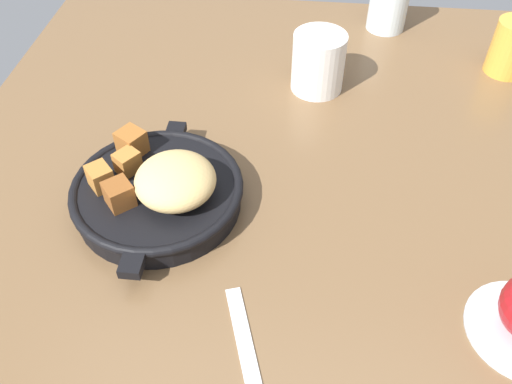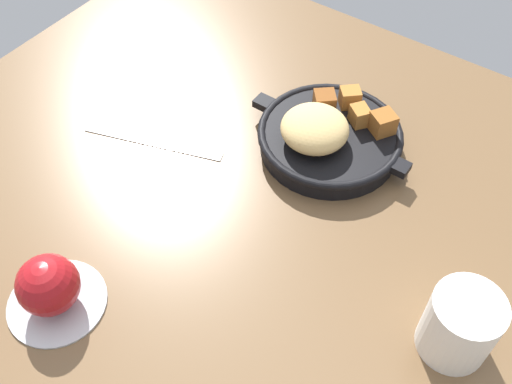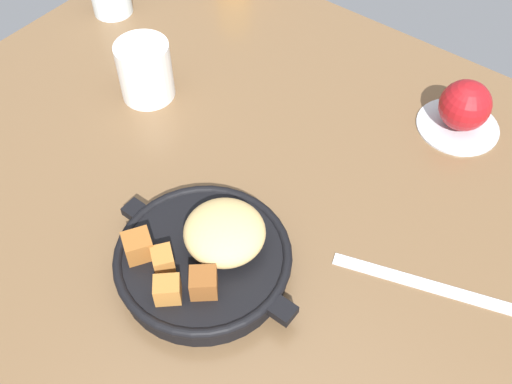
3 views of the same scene
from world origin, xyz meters
The scene contains 6 objects.
ground_plane centered at (0.00, 0.00, -1.20)cm, with size 111.63×86.43×2.40cm, color brown.
cast_iron_skillet centered at (0.37, -12.27, 2.70)cm, with size 25.18×20.92×7.76cm.
saucer_plate centered at (13.38, 28.12, 0.30)cm, with size 11.85×11.85×0.60cm, color #B7BABF.
red_apple centered at (13.38, 28.12, 4.23)cm, with size 7.27×7.27×7.27cm, color maroon.
butter_knife centered at (21.73, 1.47, 0.18)cm, with size 21.47×1.60×0.36cm, color silver.
ceramic_mug_white centered at (-27.07, 5.98, 4.49)cm, with size 7.95×7.95×8.98cm, color silver.
Camera 3 is at (28.46, -39.38, 62.20)cm, focal length 42.47 mm.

